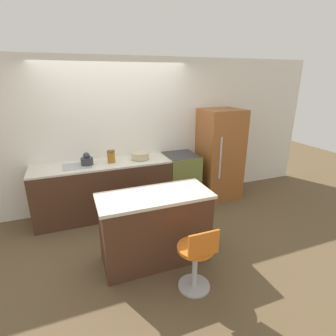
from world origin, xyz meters
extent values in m
plane|color=brown|center=(0.00, 0.00, 0.00)|extent=(14.00, 14.00, 0.00)
cube|color=white|center=(0.00, 0.68, 1.30)|extent=(8.00, 0.06, 2.60)
cube|color=#4C2D1E|center=(-0.33, 0.33, 0.45)|extent=(2.23, 0.63, 0.89)
cube|color=beige|center=(-0.33, 0.33, 0.91)|extent=(2.23, 0.63, 0.03)
cube|color=#9EA3A8|center=(-0.73, 0.33, 0.93)|extent=(0.44, 0.35, 0.01)
cube|color=#4C2D1E|center=(0.10, -1.11, 0.44)|extent=(1.33, 0.58, 0.88)
cube|color=beige|center=(0.10, -1.11, 0.90)|extent=(1.39, 0.61, 0.04)
cube|color=olive|center=(1.08, 0.33, 0.46)|extent=(0.58, 0.63, 0.92)
cube|color=black|center=(1.08, 0.01, 0.32)|extent=(0.40, 0.01, 0.32)
cube|color=#333338|center=(1.08, 0.33, 0.93)|extent=(0.55, 0.60, 0.01)
cube|color=#995628|center=(1.88, 0.31, 0.86)|extent=(0.73, 0.68, 1.71)
cube|color=silver|center=(1.68, -0.04, 0.90)|extent=(0.02, 0.02, 0.77)
cylinder|color=#B7B7BC|center=(0.35, -1.74, 0.01)|extent=(0.36, 0.36, 0.02)
cylinder|color=#B7B7BC|center=(0.35, -1.74, 0.25)|extent=(0.06, 0.06, 0.50)
cylinder|color=orange|center=(0.35, -1.74, 0.52)|extent=(0.40, 0.40, 0.04)
cube|color=orange|center=(0.35, -1.91, 0.68)|extent=(0.34, 0.02, 0.27)
cylinder|color=#333338|center=(-0.56, 0.34, 0.99)|extent=(0.19, 0.19, 0.12)
sphere|color=#333338|center=(-0.56, 0.34, 1.08)|extent=(0.11, 0.11, 0.11)
cylinder|color=#C1B28E|center=(0.31, 0.34, 0.99)|extent=(0.30, 0.30, 0.11)
cylinder|color=#9E6623|center=(-0.18, 0.34, 1.02)|extent=(0.12, 0.12, 0.18)
cylinder|color=brown|center=(-0.18, 0.34, 1.12)|extent=(0.13, 0.13, 0.02)
camera|label=1|loc=(-0.78, -3.86, 2.27)|focal=28.00mm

